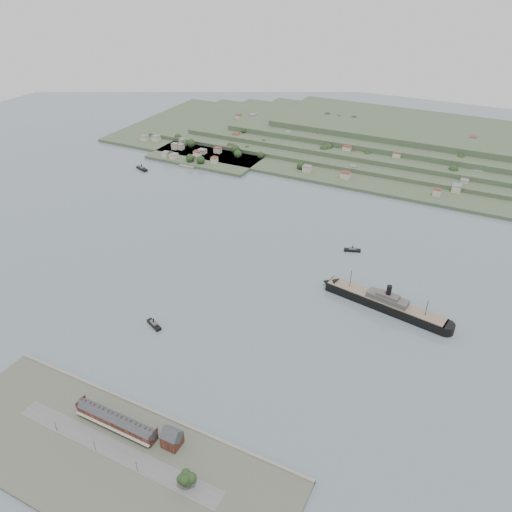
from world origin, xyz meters
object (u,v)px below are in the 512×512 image
at_px(tugboat, 154,324).
at_px(fig_tree, 186,479).
at_px(gabled_building, 172,438).
at_px(terrace_row, 116,421).
at_px(steamship, 381,302).

relative_size(tugboat, fig_tree, 1.39).
bearing_deg(tugboat, gabled_building, -47.99).
bearing_deg(tugboat, terrace_row, -66.54).
relative_size(terrace_row, steamship, 0.49).
xyz_separation_m(gabled_building, steamship, (73.66, 186.11, -3.18)).
height_order(steamship, tugboat, steamship).
distance_m(terrace_row, fig_tree, 61.66).
relative_size(gabled_building, fig_tree, 1.23).
bearing_deg(terrace_row, tugboat, 113.46).
bearing_deg(fig_tree, steamship, 75.93).
xyz_separation_m(gabled_building, fig_tree, (22.36, -18.67, 0.82)).
bearing_deg(gabled_building, terrace_row, -173.88).
height_order(terrace_row, steamship, steamship).
relative_size(steamship, tugboat, 7.05).
height_order(tugboat, fig_tree, fig_tree).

